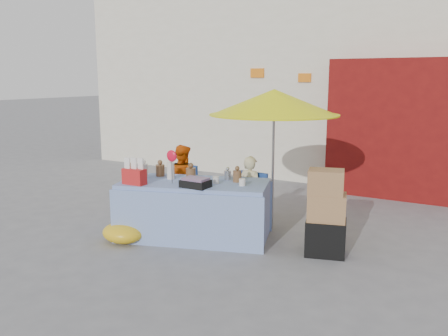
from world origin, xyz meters
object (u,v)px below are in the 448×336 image
Objects in this scene: chair_left at (178,202)px; vendor_beige at (250,192)px; market_table at (194,209)px; umbrella at (274,103)px; chair_right at (246,213)px; box_stack at (326,216)px; vendor_orange at (182,180)px.

vendor_beige is at bearing 12.68° from chair_left.
market_table is 2.72× the size of chair_left.
umbrella is at bearing 33.00° from market_table.
box_stack reaches higher than chair_right.
chair_right is 0.77× the size of vendor_beige.
market_table is 1.93m from umbrella.
chair_right is at bearing 6.54° from chair_left.
chair_right is at bearing 97.30° from vendor_beige.
market_table is 2.07× the size of box_stack.
umbrella is at bearing -167.94° from vendor_orange.
chair_right is 0.41× the size of umbrella.
vendor_orange reaches higher than chair_right.
vendor_orange is (-1.25, 0.13, 0.34)m from chair_right.
umbrella reaches higher than vendor_orange.
box_stack is at bearing 164.88° from vendor_beige.
vendor_orange is 0.57× the size of umbrella.
vendor_orange is at bearing 168.31° from box_stack.
chair_right is 1.69m from umbrella.
chair_left is 2.65m from box_stack.
umbrella reaches higher than box_stack.
umbrella is (0.78, 0.97, 1.47)m from market_table.
vendor_beige is (-0.00, 0.13, 0.30)m from chair_right.
chair_right is 0.76× the size of box_stack.
chair_right is at bearing -179.59° from vendor_orange.
market_table reaches higher than chair_right.
vendor_beige is at bearing -153.43° from umbrella.
chair_left is at bearing 97.30° from vendor_orange.
market_table is at bearing -171.36° from box_stack.
chair_left is at bearing 171.16° from box_stack.
chair_left is 0.76× the size of box_stack.
box_stack is (1.36, -0.54, -0.04)m from vendor_beige.
chair_left is 2.27m from umbrella.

